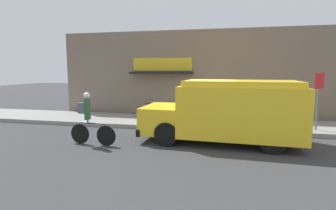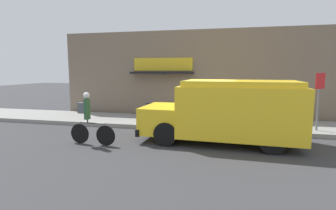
# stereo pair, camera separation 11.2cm
# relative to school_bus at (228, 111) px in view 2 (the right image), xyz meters

# --- Properties ---
(ground_plane) EXTENTS (70.00, 70.00, 0.00)m
(ground_plane) POSITION_rel_school_bus_xyz_m (-1.04, 1.27, -1.11)
(ground_plane) COLOR #38383A
(sidewalk) EXTENTS (28.00, 2.76, 0.18)m
(sidewalk) POSITION_rel_school_bus_xyz_m (-1.04, 2.65, -1.02)
(sidewalk) COLOR gray
(sidewalk) RESTS_ON ground_plane
(storefront) EXTENTS (15.68, 0.74, 4.49)m
(storefront) POSITION_rel_school_bus_xyz_m (-1.09, 4.32, 1.15)
(storefront) COLOR #756656
(storefront) RESTS_ON ground_plane
(school_bus) EXTENTS (5.41, 2.73, 2.14)m
(school_bus) POSITION_rel_school_bus_xyz_m (0.00, 0.00, 0.00)
(school_bus) COLOR yellow
(school_bus) RESTS_ON ground_plane
(cyclist) EXTENTS (1.67, 0.21, 1.76)m
(cyclist) POSITION_rel_school_bus_xyz_m (-4.52, -1.27, -0.27)
(cyclist) COLOR black
(cyclist) RESTS_ON ground_plane
(stop_sign_post) EXTENTS (0.45, 0.45, 2.26)m
(stop_sign_post) POSITION_rel_school_bus_xyz_m (3.36, 1.89, 0.58)
(stop_sign_post) COLOR slate
(stop_sign_post) RESTS_ON sidewalk
(trash_bin) EXTENTS (0.50, 0.50, 0.82)m
(trash_bin) POSITION_rel_school_bus_xyz_m (-3.51, 2.55, -0.52)
(trash_bin) COLOR #38383D
(trash_bin) RESTS_ON sidewalk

